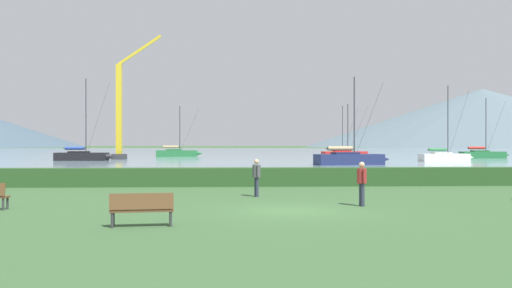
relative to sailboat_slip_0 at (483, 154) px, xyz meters
The scene contains 15 objects.
ground_plane 75.31m from the sailboat_slip_0, 120.13° to the right, with size 1000.00×1000.00×0.00m, color #385B33.
harbor_water 81.20m from the sailboat_slip_0, 117.74° to the left, with size 320.00×246.00×0.00m, color gray.
hedge_line 66.03m from the sailboat_slip_0, 124.92° to the right, with size 80.00×1.20×1.00m, color #284C23.
sailboat_slip_0 is the anchor object (origin of this frame).
sailboat_slip_1 21.84m from the sailboat_slip_0, behind, with size 8.12×3.12×8.55m.
sailboat_slip_2 36.62m from the sailboat_slip_0, 137.05° to the right, with size 8.72×3.79×9.66m.
sailboat_slip_3 18.25m from the sailboat_slip_0, 130.19° to the right, with size 7.32×2.52×9.92m.
sailboat_slip_4 60.65m from the sailboat_slip_0, behind, with size 8.10×2.90×11.16m.
sailboat_slip_7 23.75m from the sailboat_slip_0, 148.20° to the left, with size 6.95×2.30×9.07m.
sailboat_slip_8 51.04m from the sailboat_slip_0, 165.03° to the left, with size 8.42×3.43×9.00m.
park_bench_near_path 80.65m from the sailboat_slip_0, 121.74° to the right, with size 1.79×0.68×0.95m.
person_seated_viewer 71.58m from the sailboat_slip_0, 122.82° to the right, with size 0.36×0.56×1.65m.
person_standing_walker 72.91m from the sailboat_slip_0, 118.75° to the right, with size 0.36×0.57×1.65m.
dock_crane 56.34m from the sailboat_slip_0, behind, with size 7.20×2.00×18.36m.
distant_hill_west_ridge 315.42m from the sailboat_slip_0, 64.67° to the left, with size 243.98×243.98×40.27m, color slate.
Camera 1 is at (-2.18, -18.76, 2.33)m, focal length 38.18 mm.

